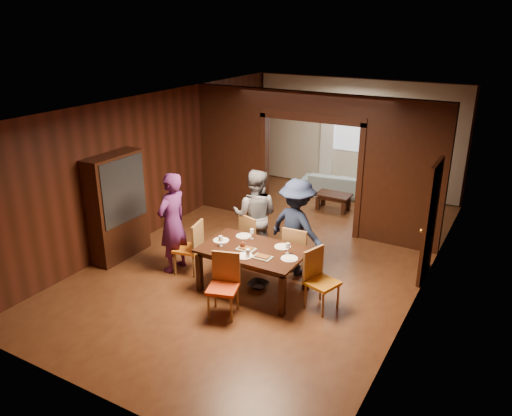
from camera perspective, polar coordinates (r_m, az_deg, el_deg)
The scene contains 32 objects.
floor at distance 9.71m, azimuth 2.15°, elevation -5.26°, with size 9.00×9.00×0.00m, color #4A2514.
ceiling at distance 8.82m, azimuth 2.41°, elevation 11.89°, with size 5.50×9.00×0.02m, color silver.
room_walls at distance 10.79m, azimuth 6.91°, elevation 5.86°, with size 5.52×9.01×2.90m.
person_purple at distance 8.89m, azimuth -9.55°, elevation -1.67°, with size 0.66×0.44×1.82m, color #501E5A.
person_grey at distance 9.15m, azimuth -0.09°, elevation -0.89°, with size 0.86×0.67×1.76m, color #5C5D64.
person_navy at distance 8.70m, azimuth 4.69°, elevation -2.22°, with size 1.13×0.65×1.74m, color #161F38.
sofa at distance 12.94m, azimuth 9.58°, elevation 2.64°, with size 1.96×0.77×0.57m, color #94B5C2.
serving_bowl at distance 8.20m, azimuth 0.26°, elevation -4.18°, with size 0.35×0.35×0.09m, color black.
dining_table at distance 8.32m, azimuth -0.35°, elevation -7.06°, with size 1.69×1.05×0.76m, color black.
coffee_table at distance 11.95m, azimuth 8.83°, elevation 0.70°, with size 0.80×0.50×0.40m, color black.
chair_left at distance 8.93m, azimuth -7.79°, elevation -4.44°, with size 0.44×0.44×0.97m, color orange, non-canonical shape.
chair_right at distance 7.83m, azimuth 7.60°, elevation -8.27°, with size 0.44×0.44×0.97m, color #C07012, non-canonical shape.
chair_far_l at distance 9.19m, azimuth -0.05°, elevation -3.47°, with size 0.44×0.44×0.97m, color #C04B12, non-canonical shape.
chair_far_r at distance 8.73m, azimuth 4.84°, elevation -4.94°, with size 0.44×0.44×0.97m, color red, non-canonical shape.
chair_near at distance 7.64m, azimuth -3.81°, elevation -8.94°, with size 0.44×0.44×0.97m, color red, non-canonical shape.
hutch at distance 9.60m, azimuth -15.57°, elevation 0.13°, with size 0.40×1.20×2.00m, color black.
door_right at distance 8.96m, azimuth 19.30°, elevation -1.46°, with size 0.06×0.90×2.10m, color black.
window_far at distance 13.09m, azimuth 11.38°, elevation 9.14°, with size 1.20×0.03×1.30m, color silver.
curtain_left at distance 13.39m, azimuth 8.13°, elevation 7.63°, with size 0.35×0.06×2.40m, color white.
curtain_right at distance 12.94m, azimuth 14.34°, elevation 6.72°, with size 0.35×0.06×2.40m, color white.
plate_left at distance 8.46m, azimuth -4.01°, elevation -3.70°, with size 0.27×0.27×0.01m, color white.
plate_far_l at distance 8.60m, azimuth -1.42°, elevation -3.21°, with size 0.27×0.27×0.01m, color silver.
plate_far_r at distance 8.22m, azimuth 3.06°, elevation -4.45°, with size 0.27×0.27×0.01m, color silver.
plate_right at distance 7.84m, azimuth 3.83°, elevation -5.78°, with size 0.27×0.27×0.01m, color white.
plate_near at distance 7.90m, azimuth -1.35°, elevation -5.50°, with size 0.27×0.27×0.01m, color white.
platter_a at distance 8.12m, azimuth -1.12°, elevation -4.65°, with size 0.30×0.20×0.04m, color gray.
platter_b at distance 7.85m, azimuth 0.74°, elevation -5.59°, with size 0.30×0.20×0.04m, color gray.
wineglass_left at distance 8.23m, azimuth -4.06°, elevation -3.79°, with size 0.08×0.08×0.18m, color silver, non-canonical shape.
wineglass_far at distance 8.48m, azimuth -0.48°, elevation -2.96°, with size 0.08×0.08×0.18m, color white, non-canonical shape.
wineglass_right at distance 7.97m, azimuth 3.65°, elevation -4.62°, with size 0.08×0.08×0.18m, color white, non-canonical shape.
tumbler at distance 7.84m, azimuth -0.95°, elevation -5.20°, with size 0.07×0.07×0.14m, color silver.
condiment_jar at distance 8.15m, azimuth -1.55°, elevation -4.28°, with size 0.08×0.08×0.11m, color #471E10, non-canonical shape.
Camera 1 is at (3.97, -7.76, 4.28)m, focal length 35.00 mm.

